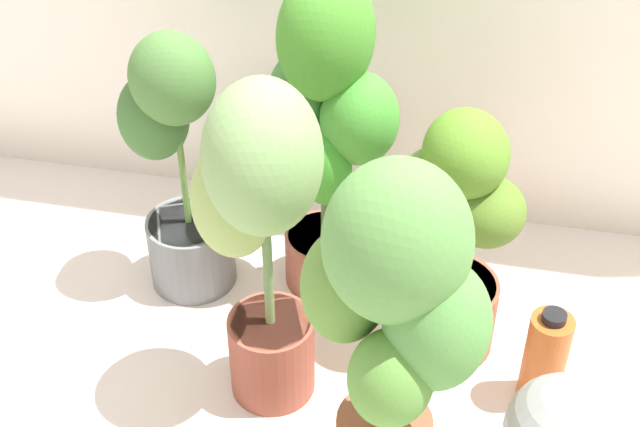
{
  "coord_description": "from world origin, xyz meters",
  "views": [
    {
      "loc": [
        0.38,
        -1.24,
        1.6
      ],
      "look_at": [
        0.07,
        0.25,
        0.42
      ],
      "focal_mm": 49.75,
      "sensor_mm": 36.0,
      "label": 1
    }
  ],
  "objects_px": {
    "nutrient_bottle": "(545,358)",
    "potted_plant_center": "(258,218)",
    "potted_plant_back_left": "(176,163)",
    "potted_plant_back_center": "(329,120)",
    "potted_plant_front_right": "(394,321)",
    "potted_plant_back_right": "(455,236)"
  },
  "relations": [
    {
      "from": "potted_plant_front_right",
      "to": "nutrient_bottle",
      "type": "distance_m",
      "value": 0.58
    },
    {
      "from": "potted_plant_center",
      "to": "potted_plant_back_right",
      "type": "bearing_deg",
      "value": 29.58
    },
    {
      "from": "potted_plant_back_center",
      "to": "potted_plant_center",
      "type": "bearing_deg",
      "value": -100.39
    },
    {
      "from": "potted_plant_back_right",
      "to": "nutrient_bottle",
      "type": "height_order",
      "value": "potted_plant_back_right"
    },
    {
      "from": "potted_plant_back_right",
      "to": "potted_plant_center",
      "type": "bearing_deg",
      "value": -150.42
    },
    {
      "from": "potted_plant_center",
      "to": "potted_plant_front_right",
      "type": "xyz_separation_m",
      "value": [
        0.31,
        -0.24,
        0.0
      ]
    },
    {
      "from": "potted_plant_back_center",
      "to": "potted_plant_back_right",
      "type": "bearing_deg",
      "value": -25.87
    },
    {
      "from": "potted_plant_back_left",
      "to": "nutrient_bottle",
      "type": "bearing_deg",
      "value": -14.27
    },
    {
      "from": "potted_plant_center",
      "to": "potted_plant_back_center",
      "type": "distance_m",
      "value": 0.39
    },
    {
      "from": "nutrient_bottle",
      "to": "potted_plant_center",
      "type": "bearing_deg",
      "value": -171.94
    },
    {
      "from": "potted_plant_back_right",
      "to": "potted_plant_front_right",
      "type": "distance_m",
      "value": 0.49
    },
    {
      "from": "potted_plant_back_center",
      "to": "potted_plant_front_right",
      "type": "bearing_deg",
      "value": -68.66
    },
    {
      "from": "potted_plant_center",
      "to": "potted_plant_back_left",
      "type": "distance_m",
      "value": 0.46
    },
    {
      "from": "potted_plant_back_center",
      "to": "potted_plant_front_right",
      "type": "distance_m",
      "value": 0.66
    },
    {
      "from": "potted_plant_center",
      "to": "potted_plant_back_left",
      "type": "relative_size",
      "value": 1.13
    },
    {
      "from": "potted_plant_center",
      "to": "potted_plant_front_right",
      "type": "height_order",
      "value": "potted_plant_front_right"
    },
    {
      "from": "potted_plant_center",
      "to": "potted_plant_back_center",
      "type": "relative_size",
      "value": 0.93
    },
    {
      "from": "potted_plant_center",
      "to": "potted_plant_back_right",
      "type": "relative_size",
      "value": 1.24
    },
    {
      "from": "potted_plant_center",
      "to": "nutrient_bottle",
      "type": "relative_size",
      "value": 3.06
    },
    {
      "from": "potted_plant_center",
      "to": "potted_plant_back_left",
      "type": "xyz_separation_m",
      "value": [
        -0.3,
        0.32,
        -0.13
      ]
    },
    {
      "from": "potted_plant_back_center",
      "to": "nutrient_bottle",
      "type": "distance_m",
      "value": 0.73
    },
    {
      "from": "potted_plant_back_center",
      "to": "potted_plant_back_left",
      "type": "bearing_deg",
      "value": -171.47
    }
  ]
}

